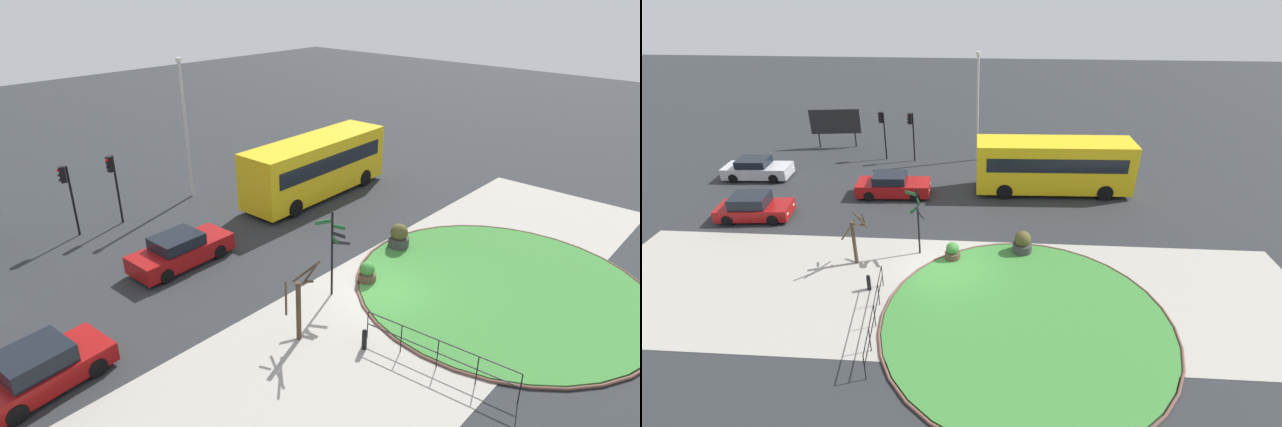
# 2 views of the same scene
# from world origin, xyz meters

# --- Properties ---
(ground) EXTENTS (120.00, 120.00, 0.00)m
(ground) POSITION_xyz_m (0.00, 0.00, 0.00)
(ground) COLOR #282B2D
(sidewalk_paving) EXTENTS (32.00, 8.52, 0.02)m
(sidewalk_paving) POSITION_xyz_m (0.00, -1.74, 0.01)
(sidewalk_paving) COLOR #9E998E
(sidewalk_paving) RESTS_ON ground
(grass_island) EXTENTS (11.58, 11.58, 0.10)m
(grass_island) POSITION_xyz_m (3.58, -3.52, 0.05)
(grass_island) COLOR #387A33
(grass_island) RESTS_ON ground
(grass_kerb_ring) EXTENTS (11.89, 11.89, 0.11)m
(grass_kerb_ring) POSITION_xyz_m (3.58, -3.52, 0.06)
(grass_kerb_ring) COLOR brown
(grass_kerb_ring) RESTS_ON ground
(signpost_directional) EXTENTS (1.00, 0.93, 3.62)m
(signpost_directional) POSITION_xyz_m (-1.47, 1.19, 2.16)
(signpost_directional) COLOR black
(signpost_directional) RESTS_ON ground
(bollard_foreground) EXTENTS (0.18, 0.18, 0.80)m
(bollard_foreground) POSITION_xyz_m (-3.27, -1.84, 0.41)
(bollard_foreground) COLOR black
(bollard_foreground) RESTS_ON ground
(railing_grass_edge) EXTENTS (0.60, 5.29, 1.11)m
(railing_grass_edge) POSITION_xyz_m (-2.43, -4.17, 0.72)
(railing_grass_edge) COLOR black
(railing_grass_edge) RESTS_ON ground
(bus_yellow) EXTENTS (9.79, 2.96, 3.37)m
(bus_yellow) POSITION_xyz_m (5.94, 9.08, 1.81)
(bus_yellow) COLOR yellow
(bus_yellow) RESTS_ON ground
(car_near_lane) EXTENTS (4.65, 2.05, 1.45)m
(car_near_lane) POSITION_xyz_m (-4.12, 7.79, 0.67)
(car_near_lane) COLOR maroon
(car_near_lane) RESTS_ON ground
(car_far_lane) EXTENTS (4.19, 2.23, 1.46)m
(car_far_lane) POSITION_xyz_m (-11.45, 4.29, 0.67)
(car_far_lane) COLOR maroon
(car_far_lane) RESTS_ON ground
(car_trailing) EXTENTS (4.47, 2.03, 1.42)m
(car_trailing) POSITION_xyz_m (-13.95, 9.88, 0.66)
(car_trailing) COLOR #B7B7BC
(car_trailing) RESTS_ON ground
(traffic_light_near) EXTENTS (0.48, 0.32, 3.64)m
(traffic_light_near) POSITION_xyz_m (-3.86, 13.76, 2.67)
(traffic_light_near) COLOR black
(traffic_light_near) RESTS_ON ground
(traffic_light_far) EXTENTS (0.48, 0.32, 3.59)m
(traffic_light_far) POSITION_xyz_m (-6.05, 14.05, 2.64)
(traffic_light_far) COLOR black
(traffic_light_far) RESTS_ON ground
(lamppost_tall) EXTENTS (0.32, 0.32, 7.81)m
(lamppost_tall) POSITION_xyz_m (0.93, 14.28, 4.20)
(lamppost_tall) COLOR #B7B7BC
(lamppost_tall) RESTS_ON ground
(billboard_left) EXTENTS (3.90, 0.65, 3.09)m
(billboard_left) POSITION_xyz_m (-10.40, 16.39, 2.06)
(billboard_left) COLOR black
(billboard_left) RESTS_ON ground
(planter_near_signpost) EXTENTS (0.76, 0.76, 0.95)m
(planter_near_signpost) POSITION_xyz_m (0.24, 0.80, 0.43)
(planter_near_signpost) COLOR brown
(planter_near_signpost) RESTS_ON ground
(planter_kerbside) EXTENTS (0.97, 0.97, 1.22)m
(planter_kerbside) POSITION_xyz_m (3.68, 1.64, 0.55)
(planter_kerbside) COLOR #383838
(planter_kerbside) RESTS_ON ground
(street_tree_bare) EXTENTS (1.34, 1.31, 3.15)m
(street_tree_bare) POSITION_xyz_m (-4.31, 0.18, 1.50)
(street_tree_bare) COLOR #423323
(street_tree_bare) RESTS_ON ground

